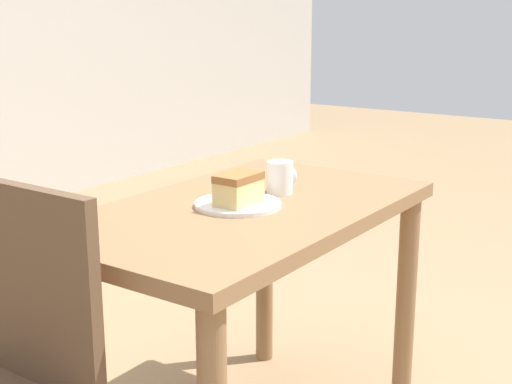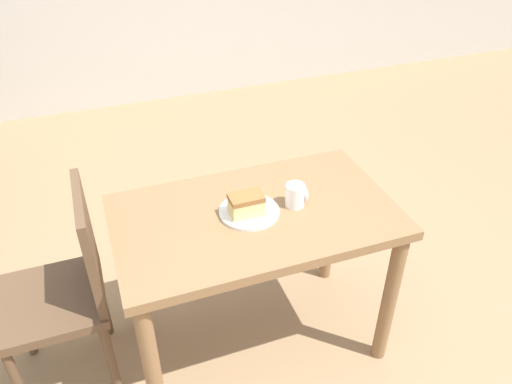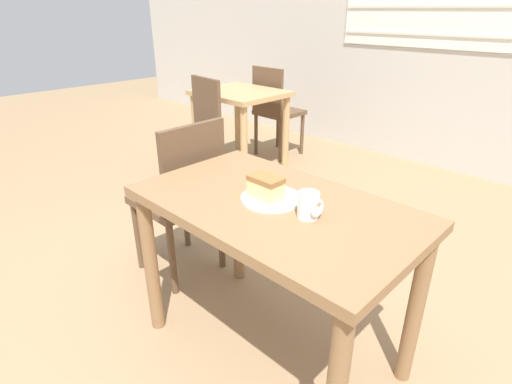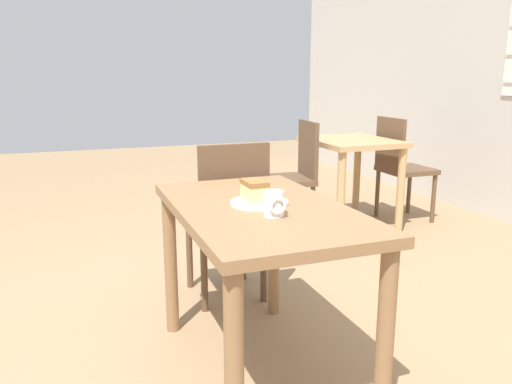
{
  "view_description": "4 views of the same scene",
  "coord_description": "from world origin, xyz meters",
  "px_view_note": "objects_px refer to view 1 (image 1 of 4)",
  "views": [
    {
      "loc": [
        -1.43,
        -0.79,
        1.21
      ],
      "look_at": [
        0.01,
        0.21,
        0.77
      ],
      "focal_mm": 50.0,
      "sensor_mm": 36.0,
      "label": 1
    },
    {
      "loc": [
        -0.47,
        -1.13,
        1.85
      ],
      "look_at": [
        0.04,
        0.28,
        0.8
      ],
      "focal_mm": 35.0,
      "sensor_mm": 36.0,
      "label": 2
    },
    {
      "loc": [
        0.9,
        -0.72,
        1.36
      ],
      "look_at": [
        -0.01,
        0.22,
        0.76
      ],
      "focal_mm": 28.0,
      "sensor_mm": 36.0,
      "label": 3
    },
    {
      "loc": [
        1.77,
        -0.4,
        1.2
      ],
      "look_at": [
        -0.01,
        0.27,
        0.76
      ],
      "focal_mm": 35.0,
      "sensor_mm": 36.0,
      "label": 4
    }
  ],
  "objects_px": {
    "dining_table_near": "(245,247)",
    "plate": "(238,204)",
    "cake_slice": "(239,189)",
    "coffee_mug": "(280,177)"
  },
  "relations": [
    {
      "from": "dining_table_near",
      "to": "plate",
      "type": "xyz_separation_m",
      "value": [
        -0.02,
        0.01,
        0.12
      ]
    },
    {
      "from": "cake_slice",
      "to": "coffee_mug",
      "type": "distance_m",
      "value": 0.2
    },
    {
      "from": "dining_table_near",
      "to": "plate",
      "type": "height_order",
      "value": "plate"
    },
    {
      "from": "coffee_mug",
      "to": "plate",
      "type": "bearing_deg",
      "value": 175.89
    },
    {
      "from": "plate",
      "to": "coffee_mug",
      "type": "xyz_separation_m",
      "value": [
        0.18,
        -0.01,
        0.04
      ]
    },
    {
      "from": "dining_table_near",
      "to": "coffee_mug",
      "type": "distance_m",
      "value": 0.23
    },
    {
      "from": "plate",
      "to": "coffee_mug",
      "type": "distance_m",
      "value": 0.19
    },
    {
      "from": "dining_table_near",
      "to": "coffee_mug",
      "type": "relative_size",
      "value": 11.59
    },
    {
      "from": "dining_table_near",
      "to": "coffee_mug",
      "type": "bearing_deg",
      "value": -2.71
    },
    {
      "from": "plate",
      "to": "coffee_mug",
      "type": "height_order",
      "value": "coffee_mug"
    }
  ]
}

